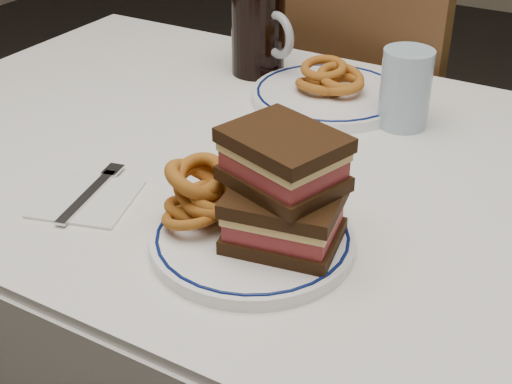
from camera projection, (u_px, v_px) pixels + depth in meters
The scene contains 11 objects.
dining_table at pixel (252, 207), 1.14m from camera, with size 1.27×0.87×0.75m.
chair_far at pixel (377, 134), 1.71m from camera, with size 0.50×0.50×0.91m.
main_plate at pixel (253, 239), 0.87m from camera, with size 0.25×0.25×0.02m.
reuben_sandwich at pixel (284, 189), 0.82m from camera, with size 0.16×0.15×0.13m.
onion_rings_main at pixel (201, 194), 0.87m from camera, with size 0.11×0.11×0.10m.
ketchup_ramekin at pixel (281, 181), 0.93m from camera, with size 0.06×0.06×0.04m.
beer_mug at pixel (259, 29), 1.31m from camera, with size 0.15×0.10×0.17m.
water_glass at pixel (405, 89), 1.13m from camera, with size 0.08×0.08×0.13m, color #9DB9CA.
far_plate at pixel (329, 95), 1.24m from camera, with size 0.27×0.27×0.02m.
onion_rings_far at pixel (331, 79), 1.23m from camera, with size 0.12×0.10×0.06m.
napkin_fork at pixel (88, 197), 0.96m from camera, with size 0.15×0.17×0.01m.
Camera 1 is at (0.49, -0.83, 1.26)m, focal length 50.00 mm.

